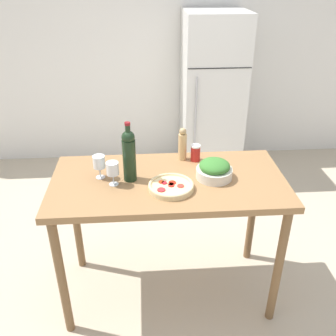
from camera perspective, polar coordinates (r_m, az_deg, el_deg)
ground_plane at (r=2.94m, az=0.05°, el=-17.85°), size 14.00×14.00×0.00m
wall_back at (r=4.34m, az=-2.19°, el=17.81°), size 6.40×0.08×2.60m
refrigerator at (r=4.15m, az=6.70°, el=10.86°), size 0.63×0.68×1.73m
prep_counter at (r=2.40m, az=0.06°, el=-4.09°), size 1.47×0.72×0.95m
wine_bottle at (r=2.26m, az=-5.95°, el=2.07°), size 0.08×0.08×0.38m
wine_glass_near at (r=2.25m, az=-8.44°, el=-0.24°), size 0.08×0.08×0.15m
wine_glass_far at (r=2.34m, az=-10.46°, el=0.78°), size 0.08×0.08×0.15m
pepper_mill at (r=2.53m, az=2.22°, el=3.61°), size 0.06×0.06×0.23m
salad_bowl at (r=2.34m, az=7.08°, el=-0.26°), size 0.23×0.23×0.12m
homemade_pizza at (r=2.23m, az=0.46°, el=-2.79°), size 0.27×0.27×0.04m
salt_canister at (r=2.54m, az=4.20°, el=2.32°), size 0.07×0.07×0.11m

